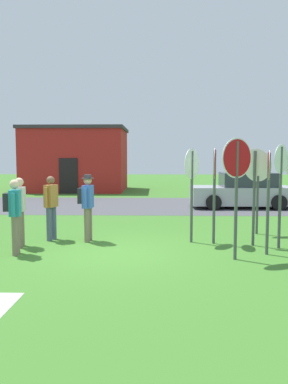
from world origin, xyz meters
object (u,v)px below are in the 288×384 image
(stop_sign_far_back, at_px, (254,181))
(person_in_dark_shirt, at_px, (51,204))
(stop_sign_tallest, at_px, (258,177))
(stop_sign_low_front, at_px, (281,179))
(stop_sign_rear_right, at_px, (215,178))
(stop_sign_center_cluster, at_px, (237,176))
(parked_car_on_street, at_px, (243,192))
(stop_sign_leaning_left, at_px, (192,178))
(stop_sign_rear_left, at_px, (268,185))
(person_on_left, at_px, (14,211))
(person_near_signs, at_px, (87,203))
(person_in_blue, at_px, (20,208))

(stop_sign_far_back, height_order, person_in_dark_shirt, stop_sign_far_back)
(stop_sign_tallest, relative_size, stop_sign_low_front, 0.94)
(stop_sign_rear_right, xyz_separation_m, stop_sign_center_cluster, (0.23, -1.57, 0.15))
(person_in_dark_shirt, bearing_deg, stop_sign_center_cluster, -22.86)
(parked_car_on_street, bearing_deg, stop_sign_leaning_left, -111.77)
(parked_car_on_street, height_order, stop_sign_rear_right, stop_sign_rear_right)
(parked_car_on_street, relative_size, stop_sign_far_back, 1.81)
(stop_sign_far_back, bearing_deg, stop_sign_rear_left, -83.80)
(stop_sign_leaning_left, xyz_separation_m, person_on_left, (-4.07, -1.42, -0.66))
(person_in_dark_shirt, bearing_deg, person_near_signs, -7.77)
(stop_sign_tallest, bearing_deg, stop_sign_rear_right, -136.85)
(stop_sign_low_front, bearing_deg, parked_car_on_street, 84.15)
(stop_sign_center_cluster, relative_size, person_near_signs, 1.49)
(person_on_left, xyz_separation_m, person_near_signs, (1.39, 1.45, 0.03))
(stop_sign_far_back, distance_m, person_on_left, 5.70)
(stop_sign_rear_left, xyz_separation_m, stop_sign_far_back, (-0.10, 0.88, 0.04))
(person_near_signs, bearing_deg, stop_sign_far_back, -5.49)
(stop_sign_low_front, distance_m, person_near_signs, 4.82)
(parked_car_on_street, xyz_separation_m, stop_sign_center_cluster, (-2.04, -8.81, 1.11))
(stop_sign_center_cluster, xyz_separation_m, person_in_blue, (-5.00, 1.07, -0.85))
(stop_sign_center_cluster, height_order, person_on_left, stop_sign_center_cluster)
(person_in_blue, bearing_deg, person_in_dark_shirt, 55.68)
(stop_sign_rear_right, height_order, stop_sign_leaning_left, stop_sign_rear_right)
(person_in_blue, distance_m, person_on_left, 0.79)
(stop_sign_rear_right, bearing_deg, stop_sign_leaning_left, 165.23)
(stop_sign_far_back, relative_size, person_on_left, 1.42)
(stop_sign_leaning_left, relative_size, person_near_signs, 1.38)
(stop_sign_far_back, xyz_separation_m, stop_sign_low_front, (0.55, -0.25, 0.07))
(stop_sign_leaning_left, bearing_deg, stop_sign_rear_left, -38.15)
(person_near_signs, bearing_deg, person_in_blue, -156.16)
(stop_sign_rear_right, bearing_deg, person_near_signs, 176.85)
(stop_sign_rear_right, distance_m, stop_sign_center_cluster, 1.59)
(person_in_blue, xyz_separation_m, person_on_left, (0.14, -0.77, 0.03))
(stop_sign_center_cluster, xyz_separation_m, person_in_dark_shirt, (-4.45, 1.88, -0.85))
(stop_sign_leaning_left, height_order, stop_sign_far_back, stop_sign_leaning_left)
(stop_sign_rear_left, height_order, stop_sign_low_front, stop_sign_low_front)
(parked_car_on_street, xyz_separation_m, person_in_dark_shirt, (-6.49, -6.93, 0.26))
(stop_sign_rear_left, height_order, person_near_signs, stop_sign_rear_left)
(stop_sign_far_back, bearing_deg, stop_sign_center_cluster, -117.58)
(stop_sign_rear_left, height_order, person_in_blue, stop_sign_rear_left)
(stop_sign_tallest, relative_size, person_near_signs, 1.35)
(stop_sign_far_back, height_order, person_on_left, stop_sign_far_back)
(person_in_blue, xyz_separation_m, person_near_signs, (1.53, 0.67, 0.06))
(stop_sign_rear_right, distance_m, stop_sign_far_back, 0.96)
(stop_sign_tallest, relative_size, stop_sign_rear_left, 1.00)
(stop_sign_rear_right, xyz_separation_m, person_in_dark_shirt, (-4.22, 0.31, -0.70))
(person_on_left, bearing_deg, person_in_dark_shirt, 75.32)
(stop_sign_center_cluster, distance_m, person_in_blue, 5.18)
(stop_sign_low_front, bearing_deg, person_on_left, -172.58)
(stop_sign_low_front, bearing_deg, stop_sign_center_cluster, -138.90)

